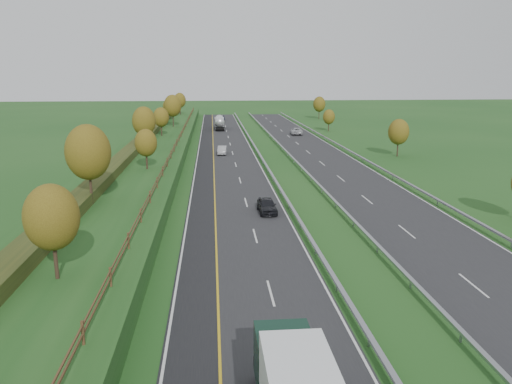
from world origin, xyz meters
The scene contains 18 objects.
ground centered at (8.00, 55.00, 0.00)m, with size 400.00×400.00×0.00m, color #1E4B1A.
near_carriageway centered at (0.00, 60.00, 0.02)m, with size 10.50×200.00×0.04m, color #242427.
far_carriageway centered at (16.50, 60.00, 0.02)m, with size 10.50×200.00×0.04m, color #242427.
hard_shoulder centered at (-3.75, 60.00, 0.02)m, with size 3.00×200.00×0.04m, color black.
lane_markings centered at (6.40, 59.88, 0.05)m, with size 26.75×200.00×0.01m.
embankment_left centered at (-13.00, 60.00, 1.00)m, with size 12.00×200.00×2.00m, color #1E4B1A.
hedge_left centered at (-15.00, 60.00, 2.55)m, with size 2.20×180.00×1.10m, color #293716.
fence_left centered at (-8.50, 59.59, 2.73)m, with size 0.12×189.06×1.20m.
median_barrier_near centered at (5.70, 60.00, 0.61)m, with size 0.32×200.00×0.71m.
median_barrier_far centered at (10.80, 60.00, 0.61)m, with size 0.32×200.00×0.71m.
outer_barrier_far centered at (22.30, 60.00, 0.62)m, with size 0.32×200.00×0.71m.
trees_left centered at (-12.64, 56.63, 6.37)m, with size 6.64×164.30×7.66m.
trees_far centered at (29.80, 89.21, 4.25)m, with size 8.45×118.60×7.12m.
road_tanker centered at (-0.41, 111.91, 1.86)m, with size 2.40×11.22×3.46m.
car_dark_near centered at (3.14, 30.63, 0.81)m, with size 1.82×4.52×1.54m, color black.
car_silver_mid centered at (-0.66, 69.96, 0.77)m, with size 1.55×4.43×1.46m, color #A0A1A5.
car_small_far centered at (0.60, 136.55, 0.72)m, with size 1.92×4.72×1.37m, color #151F41.
car_oncoming centered at (17.67, 98.28, 0.84)m, with size 2.65×5.76×1.60m, color silver.
Camera 1 is at (-2.40, -19.36, 14.18)m, focal length 35.00 mm.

